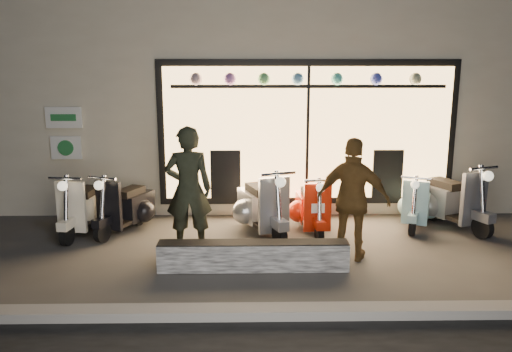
% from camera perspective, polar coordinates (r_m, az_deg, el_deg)
% --- Properties ---
extents(ground, '(40.00, 40.00, 0.00)m').
position_cam_1_polar(ground, '(7.59, 1.32, -8.73)').
color(ground, '#383533').
rests_on(ground, ground).
extents(kerb, '(40.00, 0.25, 0.12)m').
position_cam_1_polar(kerb, '(5.74, 2.17, -15.29)').
color(kerb, slate).
rests_on(kerb, ground).
extents(shop_building, '(10.20, 6.23, 4.20)m').
position_cam_1_polar(shop_building, '(12.09, 0.42, 9.28)').
color(shop_building, beige).
rests_on(shop_building, ground).
extents(graffiti_barrier, '(2.59, 0.28, 0.40)m').
position_cam_1_polar(graffiti_barrier, '(6.90, -0.32, -9.11)').
color(graffiti_barrier, black).
rests_on(graffiti_barrier, ground).
extents(scooter_silver, '(0.85, 1.56, 1.12)m').
position_cam_1_polar(scooter_silver, '(8.39, 0.52, -3.44)').
color(scooter_silver, black).
rests_on(scooter_silver, ground).
extents(scooter_red, '(0.48, 1.38, 0.98)m').
position_cam_1_polar(scooter_red, '(8.56, 6.33, -3.58)').
color(scooter_red, black).
rests_on(scooter_red, ground).
extents(scooter_black, '(0.80, 1.39, 1.01)m').
position_cam_1_polar(scooter_black, '(8.82, -14.33, -3.36)').
color(scooter_black, black).
rests_on(scooter_black, ground).
extents(scooter_cream, '(0.58, 1.45, 1.03)m').
position_cam_1_polar(scooter_cream, '(8.93, -18.76, -3.37)').
color(scooter_cream, black).
rests_on(scooter_cream, ground).
extents(scooter_blue, '(0.78, 1.28, 0.94)m').
position_cam_1_polar(scooter_blue, '(9.26, 18.02, -3.02)').
color(scooter_blue, black).
rests_on(scooter_blue, ground).
extents(scooter_grey, '(0.89, 1.55, 1.12)m').
position_cam_1_polar(scooter_grey, '(9.40, 20.97, -2.55)').
color(scooter_grey, black).
rests_on(scooter_grey, ground).
extents(man, '(0.72, 0.50, 1.90)m').
position_cam_1_polar(man, '(7.49, -7.72, -1.52)').
color(man, black).
rests_on(man, ground).
extents(woman, '(1.12, 0.80, 1.77)m').
position_cam_1_polar(woman, '(7.21, 11.04, -2.69)').
color(woman, brown).
rests_on(woman, ground).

